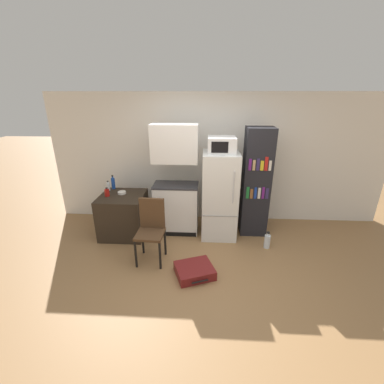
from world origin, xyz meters
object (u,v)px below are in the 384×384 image
object	(u,v)px
bottle_ketchup_red	(107,193)
chair	(151,225)
water_bottle_front	(267,241)
microwave	(222,145)
side_table	(124,215)
bowl	(122,193)
suitcase_large_flat	(195,271)
refrigerator	(220,196)
bottle_blue_soda	(113,183)
bottle_clear_short	(108,186)
bookshelf	(256,183)
kitchen_hutch	(176,185)

from	to	relation	value
bottle_ketchup_red	chair	xyz separation A→B (m)	(0.90, -0.66, -0.25)
water_bottle_front	chair	bearing A→B (deg)	-168.80
microwave	water_bottle_front	size ratio (longest dim) A/B	1.52
side_table	bowl	world-z (taller)	bowl
suitcase_large_flat	water_bottle_front	size ratio (longest dim) A/B	2.14
refrigerator	bottle_blue_soda	world-z (taller)	refrigerator
side_table	bottle_clear_short	size ratio (longest dim) A/B	4.18
refrigerator	bookshelf	world-z (taller)	bookshelf
side_table	bottle_ketchup_red	size ratio (longest dim) A/B	4.93
bookshelf	bowl	distance (m)	2.38
bottle_clear_short	bottle_blue_soda	xyz separation A→B (m)	(0.06, 0.09, 0.03)
side_table	bookshelf	world-z (taller)	bookshelf
refrigerator	microwave	xyz separation A→B (m)	(-0.00, -0.00, 0.89)
bookshelf	water_bottle_front	bearing A→B (deg)	-72.54
bowl	bottle_ketchup_red	bearing A→B (deg)	-150.48
refrigerator	microwave	distance (m)	0.89
refrigerator	chair	distance (m)	1.33
bottle_blue_soda	side_table	bearing A→B (deg)	-52.23
bottle_blue_soda	suitcase_large_flat	xyz separation A→B (m)	(1.59, -1.43, -0.79)
bottle_ketchup_red	bottle_clear_short	xyz separation A→B (m)	(-0.08, 0.27, 0.01)
bottle_ketchup_red	bottle_blue_soda	bearing A→B (deg)	92.32
side_table	bottle_clear_short	world-z (taller)	bottle_clear_short
microwave	chair	world-z (taller)	microwave
microwave	bottle_blue_soda	distance (m)	2.13
refrigerator	chair	bearing A→B (deg)	-143.56
refrigerator	bowl	bearing A→B (deg)	179.74
suitcase_large_flat	bowl	bearing A→B (deg)	118.27
bottle_clear_short	bowl	bearing A→B (deg)	-26.90
refrigerator	bottle_ketchup_red	distance (m)	1.96
bottle_ketchup_red	bottle_blue_soda	size ratio (longest dim) A/B	0.59
bottle_ketchup_red	bottle_clear_short	distance (m)	0.29
bottle_ketchup_red	bottle_blue_soda	world-z (taller)	bottle_blue_soda
kitchen_hutch	bottle_blue_soda	distance (m)	1.20
bottle_clear_short	bowl	size ratio (longest dim) A/B	1.27
refrigerator	suitcase_large_flat	size ratio (longest dim) A/B	2.39
bookshelf	chair	size ratio (longest dim) A/B	1.98
bottle_clear_short	bowl	xyz separation A→B (m)	(0.30, -0.15, -0.06)
water_bottle_front	bottle_blue_soda	bearing A→B (deg)	166.48
bookshelf	chair	world-z (taller)	bookshelf
bookshelf	water_bottle_front	world-z (taller)	bookshelf
bookshelf	bottle_clear_short	world-z (taller)	bookshelf
refrigerator	bottle_blue_soda	xyz separation A→B (m)	(-1.97, 0.25, 0.10)
side_table	microwave	size ratio (longest dim) A/B	1.70
water_bottle_front	kitchen_hutch	bearing A→B (deg)	162.33
refrigerator	kitchen_hutch	bearing A→B (deg)	173.46
suitcase_large_flat	chair	bearing A→B (deg)	129.13
refrigerator	suitcase_large_flat	bearing A→B (deg)	-107.99
bottle_clear_short	bowl	world-z (taller)	bottle_clear_short
bottle_ketchup_red	bowl	bearing A→B (deg)	29.52
water_bottle_front	bookshelf	bearing A→B (deg)	107.46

